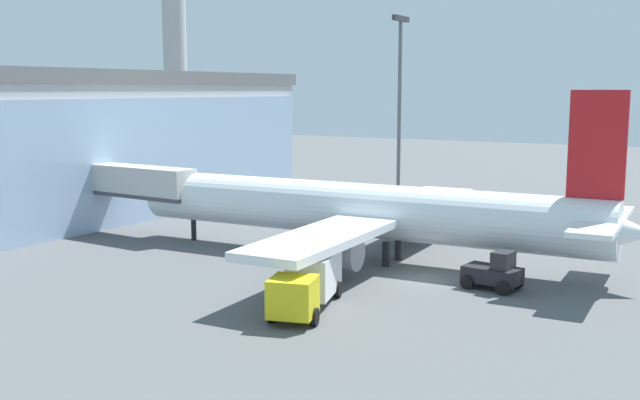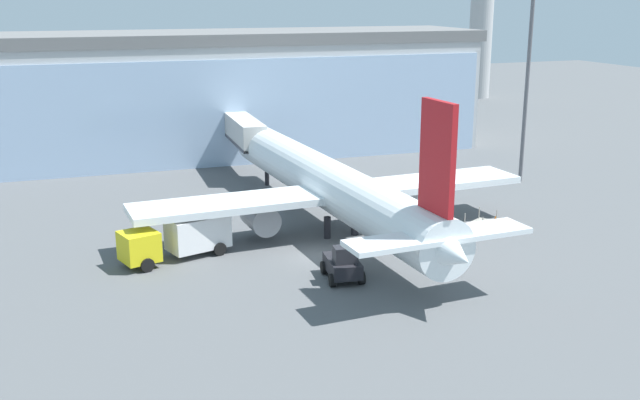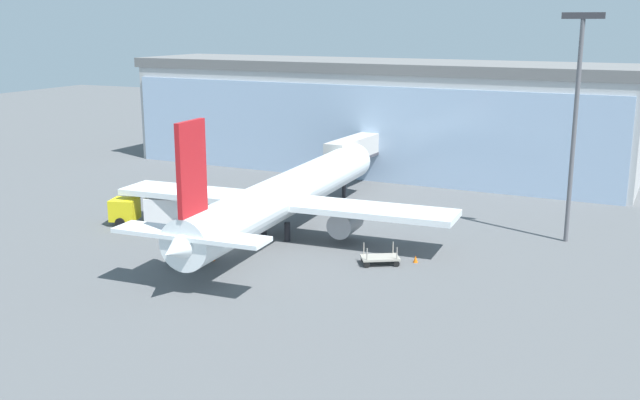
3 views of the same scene
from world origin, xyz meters
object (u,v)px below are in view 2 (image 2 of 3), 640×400
object	(u,v)px
airplane	(330,185)
safety_cone_nose	(357,267)
jet_bridge	(242,131)
pushback_tug	(343,264)
safety_cone_wingtip	(495,219)
apron_light_mast	(529,63)
baggage_cart	(480,225)
catering_truck	(179,237)

from	to	relation	value
airplane	safety_cone_nose	world-z (taller)	airplane
jet_bridge	airplane	distance (m)	20.23
pushback_tug	safety_cone_nose	world-z (taller)	pushback_tug
safety_cone_wingtip	apron_light_mast	bearing A→B (deg)	47.22
baggage_cart	pushback_tug	distance (m)	14.28
jet_bridge	baggage_cart	world-z (taller)	jet_bridge
jet_bridge	catering_truck	size ratio (longest dim) A/B	1.60
jet_bridge	pushback_tug	xyz separation A→B (m)	(-1.83, -30.05, -3.18)
apron_light_mast	airplane	bearing A→B (deg)	-161.53
baggage_cart	safety_cone_nose	world-z (taller)	baggage_cart
baggage_cart	apron_light_mast	bearing A→B (deg)	-165.30
catering_truck	baggage_cart	world-z (taller)	catering_truck
catering_truck	safety_cone_wingtip	xyz separation A→B (m)	(24.17, -0.62, -1.19)
jet_bridge	safety_cone_wingtip	distance (m)	27.27
apron_light_mast	safety_cone_wingtip	bearing A→B (deg)	-132.78
pushback_tug	safety_cone_wingtip	distance (m)	16.99
jet_bridge	pushback_tug	bearing A→B (deg)	-179.94
pushback_tug	safety_cone_nose	bearing A→B (deg)	-46.54
airplane	pushback_tug	xyz separation A→B (m)	(-3.06, -9.88, -2.38)
baggage_cart	safety_cone_nose	xyz separation A→B (m)	(-11.90, -4.37, -0.23)
pushback_tug	safety_cone_nose	xyz separation A→B (m)	(1.34, 0.95, -0.70)
safety_cone_wingtip	pushback_tug	bearing A→B (deg)	-156.34
jet_bridge	safety_cone_nose	distance (m)	29.36
baggage_cart	safety_cone_nose	bearing A→B (deg)	-10.05
safety_cone_nose	safety_cone_wingtip	world-z (taller)	same
catering_truck	safety_cone_wingtip	bearing A→B (deg)	162.81
baggage_cart	safety_cone_nose	size ratio (longest dim) A/B	5.86
jet_bridge	airplane	xyz separation A→B (m)	(1.23, -20.18, -0.80)
apron_light_mast	pushback_tug	bearing A→B (deg)	-145.60
jet_bridge	airplane	bearing A→B (deg)	-172.96
apron_light_mast	safety_cone_nose	world-z (taller)	apron_light_mast
jet_bridge	pushback_tug	distance (m)	30.28
safety_cone_nose	airplane	bearing A→B (deg)	79.10
catering_truck	safety_cone_nose	size ratio (longest dim) A/B	13.86
airplane	baggage_cart	distance (m)	11.51
catering_truck	apron_light_mast	bearing A→B (deg)	-179.49
airplane	baggage_cart	xyz separation A→B (m)	(10.18, -4.55, -2.86)
pushback_tug	apron_light_mast	bearing A→B (deg)	-47.45
jet_bridge	safety_cone_nose	world-z (taller)	jet_bridge
baggage_cart	safety_cone_wingtip	xyz separation A→B (m)	(2.31, 1.49, -0.23)
pushback_tug	safety_cone_wingtip	xyz separation A→B (m)	(15.55, 6.81, -0.70)
airplane	safety_cone_wingtip	size ratio (longest dim) A/B	67.50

